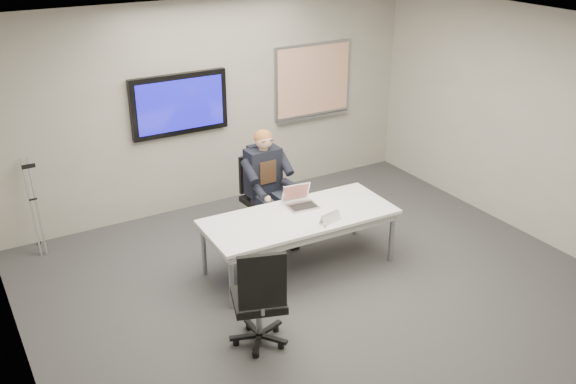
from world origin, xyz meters
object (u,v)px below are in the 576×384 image
conference_table (300,221)px  office_chair_near (260,315)px  seated_person (270,198)px  laptop (300,201)px  office_chair_far (261,208)px

conference_table → office_chair_near: office_chair_near is taller
seated_person → laptop: size_ratio=3.82×
office_chair_far → seated_person: bearing=-93.9°
conference_table → seated_person: (0.06, 0.79, -0.04)m
conference_table → office_chair_far: 1.09m
conference_table → seated_person: seated_person is taller
office_chair_near → laptop: (1.20, 1.26, 0.39)m
office_chair_near → seated_person: size_ratio=0.79×
laptop → seated_person: bearing=102.8°
seated_person → laptop: seated_person is taller
seated_person → office_chair_near: bearing=-123.0°
office_chair_far → office_chair_near: bearing=-123.0°
conference_table → seated_person: bearing=87.3°
conference_table → laptop: (0.13, 0.22, 0.14)m
office_chair_near → seated_person: seated_person is taller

